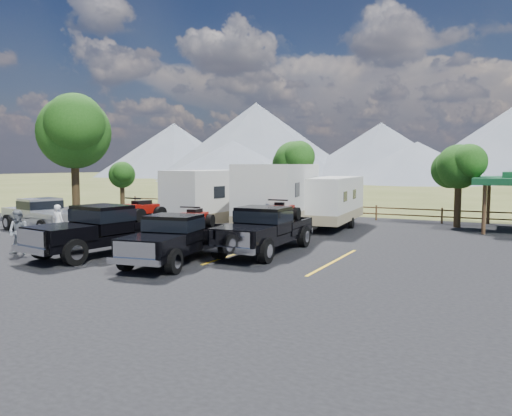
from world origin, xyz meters
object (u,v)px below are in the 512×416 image
at_px(rig_left, 108,227).
at_px(rig_right, 266,228).
at_px(trailer_right, 333,202).
at_px(person_a, 58,223).
at_px(tree_big_nw, 74,132).
at_px(rig_center, 177,236).
at_px(pickup_silver, 42,214).
at_px(trailer_center, 280,197).
at_px(person_b, 19,232).
at_px(trailer_left, 223,198).

distance_m(rig_left, rig_right, 6.36).
height_order(trailer_right, person_a, trailer_right).
relative_size(tree_big_nw, rig_center, 1.29).
relative_size(tree_big_nw, pickup_silver, 1.26).
bearing_deg(rig_left, rig_center, 7.35).
relative_size(trailer_center, person_b, 5.79).
xyz_separation_m(tree_big_nw, trailer_right, (15.35, 4.34, -4.06)).
distance_m(rig_right, trailer_left, 7.56).
bearing_deg(rig_right, trailer_center, 106.83).
xyz_separation_m(rig_left, rig_center, (3.43, -0.07, -0.12)).
height_order(rig_center, trailer_center, trailer_center).
distance_m(rig_right, person_a, 10.16).
distance_m(tree_big_nw, trailer_right, 16.46).
bearing_deg(pickup_silver, rig_right, 102.16).
distance_m(rig_center, rig_right, 3.86).
height_order(rig_right, person_b, rig_right).
bearing_deg(trailer_left, tree_big_nw, -168.60).
height_order(rig_center, trailer_left, trailer_left).
bearing_deg(person_a, person_b, 114.27).
height_order(rig_right, person_a, rig_right).
bearing_deg(person_b, trailer_center, 37.14).
height_order(rig_right, trailer_center, trailer_center).
height_order(tree_big_nw, trailer_center, tree_big_nw).
xyz_separation_m(trailer_center, person_a, (-8.19, -7.09, -1.02)).
bearing_deg(person_a, rig_right, -171.10).
height_order(rig_left, person_a, rig_left).
bearing_deg(person_b, person_a, 95.07).
xyz_separation_m(trailer_right, person_a, (-9.93, -10.45, -0.64)).
height_order(rig_left, rig_center, rig_left).
distance_m(rig_center, trailer_center, 8.66).
bearing_deg(person_a, pickup_silver, -29.77).
relative_size(rig_left, trailer_center, 0.66).
relative_size(rig_center, person_b, 3.39).
height_order(pickup_silver, person_b, person_b).
height_order(trailer_left, person_a, trailer_left).
distance_m(rig_left, trailer_right, 13.08).
distance_m(tree_big_nw, person_b, 12.58).
distance_m(rig_right, trailer_right, 8.72).
relative_size(trailer_left, person_b, 5.28).
bearing_deg(rig_center, trailer_right, 71.22).
bearing_deg(trailer_right, pickup_silver, -151.64).
xyz_separation_m(tree_big_nw, rig_left, (9.93, -7.56, -4.50)).
bearing_deg(person_b, trailer_left, 52.80).
bearing_deg(rig_left, pickup_silver, 165.77).
xyz_separation_m(rig_right, trailer_left, (-5.29, 5.35, 0.71)).
distance_m(pickup_silver, person_a, 3.84).
distance_m(tree_big_nw, rig_center, 16.06).
xyz_separation_m(tree_big_nw, person_b, (6.97, -9.38, -4.66)).
distance_m(rig_left, rig_center, 3.44).
bearing_deg(tree_big_nw, trailer_right, 15.80).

